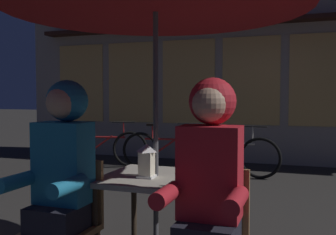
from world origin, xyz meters
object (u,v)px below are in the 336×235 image
object	(u,v)px
cafe_table	(156,190)
lantern	(147,160)
person_left_hooded	(61,167)
bicycle_second	(168,150)
bicycle_nearest	(103,148)
chair_left	(67,219)
person_right_hooded	(209,177)
bicycle_third	(228,155)

from	to	relation	value
cafe_table	lantern	distance (m)	0.24
person_left_hooded	cafe_table	bearing A→B (deg)	41.57
lantern	bicycle_second	xyz separation A→B (m)	(-1.25, 3.99, -0.51)
bicycle_nearest	lantern	bearing A→B (deg)	-57.44
chair_left	bicycle_nearest	xyz separation A→B (m)	(-2.06, 4.21, -0.14)
cafe_table	chair_left	world-z (taller)	chair_left
bicycle_nearest	cafe_table	bearing A→B (deg)	-56.52
person_right_hooded	bicycle_third	world-z (taller)	person_right_hooded
cafe_table	bicycle_third	size ratio (longest dim) A/B	0.44
bicycle_third	chair_left	bearing A→B (deg)	-94.29
lantern	cafe_table	bearing A→B (deg)	65.79
person_left_hooded	bicycle_third	distance (m)	4.14
bicycle_third	person_left_hooded	bearing A→B (deg)	-94.23
person_left_hooded	chair_left	bearing A→B (deg)	90.00
person_left_hooded	bicycle_nearest	distance (m)	4.76
lantern	bicycle_second	bearing A→B (deg)	107.39
cafe_table	chair_left	distance (m)	0.62
lantern	chair_left	distance (m)	0.65
bicycle_third	person_right_hooded	bearing A→B (deg)	-80.90
chair_left	bicycle_third	distance (m)	4.06
cafe_table	lantern	world-z (taller)	lantern
lantern	bicycle_third	bearing A→B (deg)	92.14
lantern	bicycle_nearest	world-z (taller)	lantern
person_left_hooded	person_right_hooded	distance (m)	0.96
cafe_table	bicycle_nearest	distance (m)	4.61
bicycle_second	bicycle_third	bearing A→B (deg)	-11.86
cafe_table	bicycle_nearest	size ratio (longest dim) A/B	0.45
person_right_hooded	bicycle_nearest	xyz separation A→B (m)	(-3.02, 4.26, -0.50)
person_right_hooded	bicycle_nearest	size ratio (longest dim) A/B	0.85
chair_left	bicycle_nearest	distance (m)	4.69
bicycle_nearest	bicycle_third	bearing A→B (deg)	-4.00
chair_left	person_left_hooded	xyz separation A→B (m)	(-0.00, -0.06, 0.36)
bicycle_nearest	bicycle_second	world-z (taller)	same
person_left_hooded	bicycle_nearest	bearing A→B (deg)	115.77
person_right_hooded	bicycle_nearest	world-z (taller)	person_right_hooded
cafe_table	bicycle_nearest	xyz separation A→B (m)	(-2.54, 3.84, -0.29)
bicycle_nearest	bicycle_second	distance (m)	1.26
chair_left	person_left_hooded	bearing A→B (deg)	-90.00
chair_left	person_right_hooded	xyz separation A→B (m)	(0.96, -0.06, 0.36)
lantern	person_right_hooded	world-z (taller)	person_right_hooded
lantern	chair_left	size ratio (longest dim) A/B	0.27
chair_left	person_right_hooded	distance (m)	1.03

